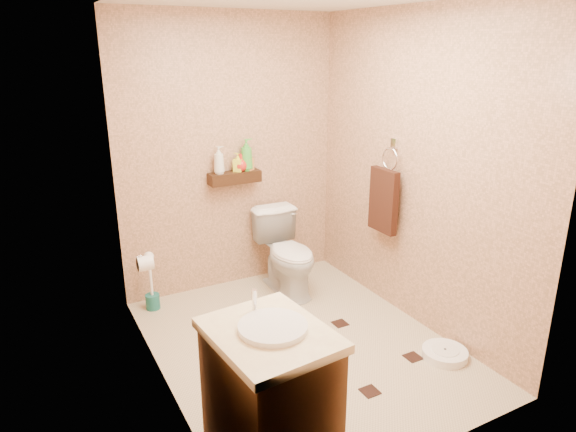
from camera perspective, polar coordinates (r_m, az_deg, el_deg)
ground at (r=3.93m, az=1.38°, el=-14.05°), size 2.50×2.50×0.00m
wall_back at (r=4.54m, az=-6.42°, el=6.70°), size 2.00×0.04×2.40m
wall_front at (r=2.49m, az=16.02°, el=-3.63°), size 2.00×0.04×2.40m
wall_left at (r=3.09m, az=-14.79°, el=0.68°), size 0.04×2.50×2.40m
wall_right at (r=4.02m, az=14.02°, el=4.78°), size 0.04×2.50×2.40m
wall_shelf at (r=4.51m, az=-5.95°, el=4.29°), size 0.46×0.14×0.10m
floor_accents at (r=3.91m, az=2.20°, el=-14.18°), size 1.21×1.42×0.01m
toilet at (r=4.56m, az=-0.06°, el=-4.14°), size 0.43×0.73×0.73m
vanity at (r=2.77m, az=-1.98°, el=-19.44°), size 0.59×0.69×0.92m
bathroom_scale at (r=3.93m, az=17.02°, el=-14.38°), size 0.34×0.34×0.06m
toilet_brush at (r=4.47m, az=-14.91°, el=-7.85°), size 0.12×0.12×0.51m
towel_ring at (r=4.21m, az=10.62°, el=2.03°), size 0.12×0.30×0.76m
toilet_paper at (r=3.90m, az=-15.60°, el=-5.07°), size 0.12×0.11×0.12m
bottle_a at (r=4.42m, az=-7.69°, el=6.19°), size 0.11×0.11×0.24m
bottle_b at (r=4.49m, az=-5.58°, el=5.97°), size 0.10×0.10×0.16m
bottle_c at (r=4.50m, az=-5.26°, el=5.94°), size 0.15×0.15×0.15m
bottle_d at (r=4.51m, az=-4.63°, el=6.81°), size 0.12×0.12×0.28m
bottle_e at (r=4.53m, az=-4.39°, el=6.09°), size 0.10×0.10×0.16m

